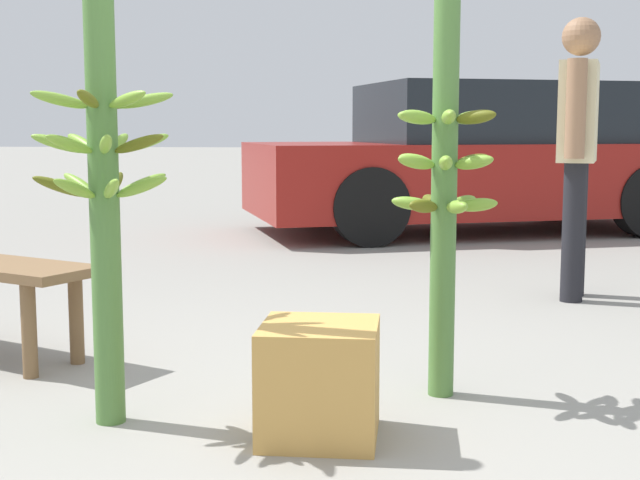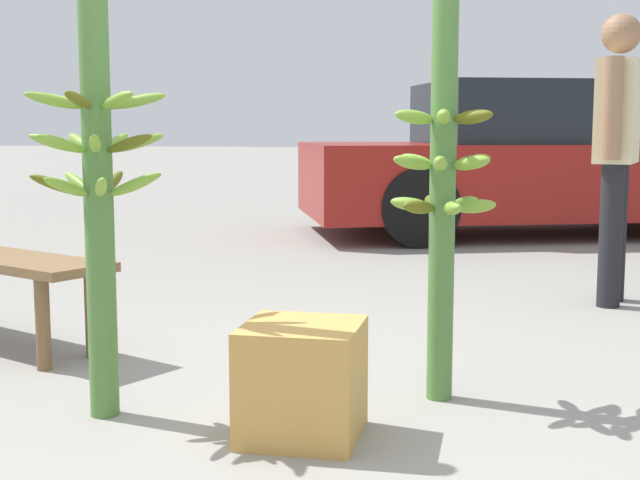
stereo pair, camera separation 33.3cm
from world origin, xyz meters
TOP-DOWN VIEW (x-y plane):
  - ground_plane at (0.00, 0.00)m, footprint 80.00×80.00m
  - banana_stalk_left at (-0.56, 0.07)m, footprint 0.46×0.47m
  - banana_stalk_center at (0.55, 0.50)m, footprint 0.39×0.39m
  - vendor_person at (1.37, 2.47)m, footprint 0.30×0.67m
  - parked_car at (1.08, 5.83)m, footprint 4.57×3.11m
  - produce_crate at (0.15, -0.00)m, footprint 0.37×0.37m

SIDE VIEW (x-z plane):
  - ground_plane at x=0.00m, z-range 0.00..0.00m
  - produce_crate at x=0.15m, z-range 0.00..0.37m
  - parked_car at x=1.08m, z-range -0.02..1.37m
  - banana_stalk_center at x=0.55m, z-range 0.04..1.52m
  - banana_stalk_left at x=-0.56m, z-range 0.03..1.68m
  - vendor_person at x=1.37m, z-range 0.14..1.74m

